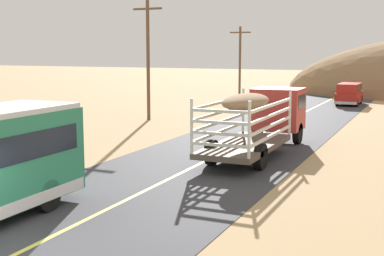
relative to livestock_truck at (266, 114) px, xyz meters
The scene contains 5 objects.
livestock_truck is the anchor object (origin of this frame).
car_far 23.92m from the livestock_truck, 88.23° to the left, with size 1.90×4.62×1.93m.
power_pole_mid 13.35m from the livestock_truck, 145.39° to the left, with size 2.20×0.24×8.33m.
power_pole_far 29.12m from the livestock_truck, 111.76° to the left, with size 2.20×0.24×7.30m.
boulder_far_horizon 18.26m from the livestock_truck, behind, with size 1.24×1.41×0.95m, color #84705B.
Camera 1 is at (8.90, -9.17, 4.93)m, focal length 49.30 mm.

